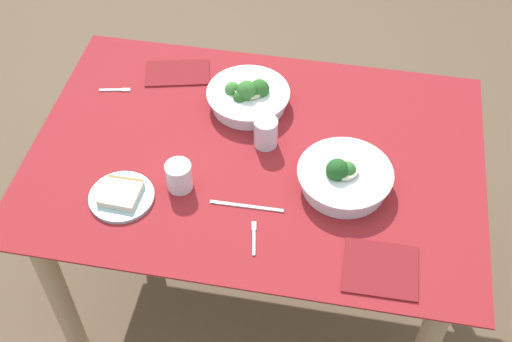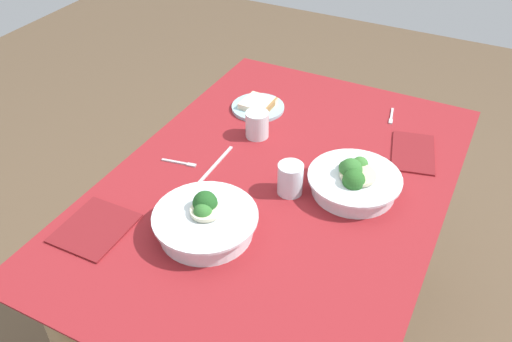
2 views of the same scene
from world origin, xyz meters
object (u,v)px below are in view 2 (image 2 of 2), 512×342
object	(u,v)px
bread_side_plate	(258,106)
fork_by_near_bowl	(180,163)
water_glass_center	(290,179)
broccoli_bowl_near	(354,181)
fork_by_far_bowl	(391,117)
napkin_folded_upper	(95,228)
broccoli_bowl_far	(206,221)
napkin_folded_lower	(413,152)
table_knife_left	(215,165)
water_glass_side	(257,124)

from	to	relation	value
bread_side_plate	fork_by_near_bowl	size ratio (longest dim) A/B	1.66
fork_by_near_bowl	water_glass_center	bearing A→B (deg)	-5.52
broccoli_bowl_near	fork_by_far_bowl	distance (m)	0.44
broccoli_bowl_near	fork_by_far_bowl	world-z (taller)	broccoli_bowl_near
napkin_folded_upper	broccoli_bowl_far	bearing A→B (deg)	-65.07
bread_side_plate	fork_by_near_bowl	xyz separation A→B (m)	(-0.39, 0.07, -0.01)
fork_by_far_bowl	napkin_folded_lower	bearing A→B (deg)	22.54
napkin_folded_upper	water_glass_center	bearing A→B (deg)	-46.69
water_glass_center	fork_by_far_bowl	size ratio (longest dim) A/B	0.93
broccoli_bowl_near	fork_by_far_bowl	size ratio (longest dim) A/B	2.61
bread_side_plate	napkin_folded_lower	distance (m)	0.55
fork_by_near_bowl	table_knife_left	bearing A→B (deg)	11.19
broccoli_bowl_far	fork_by_near_bowl	size ratio (longest dim) A/B	2.45
water_glass_center	table_knife_left	size ratio (longest dim) A/B	0.45
broccoli_bowl_far	water_glass_side	xyz separation A→B (m)	(0.46, 0.08, 0.01)
bread_side_plate	napkin_folded_upper	xyz separation A→B (m)	(-0.74, 0.11, -0.01)
water_glass_center	napkin_folded_lower	size ratio (longest dim) A/B	0.44
bread_side_plate	water_glass_side	world-z (taller)	water_glass_side
broccoli_bowl_near	broccoli_bowl_far	bearing A→B (deg)	139.11
water_glass_side	napkin_folded_upper	distance (m)	0.62
broccoli_bowl_near	napkin_folded_upper	distance (m)	0.72
bread_side_plate	napkin_folded_upper	bearing A→B (deg)	171.50
broccoli_bowl_near	water_glass_side	world-z (taller)	broccoli_bowl_near
fork_by_far_bowl	napkin_folded_upper	distance (m)	1.05
bread_side_plate	table_knife_left	world-z (taller)	bread_side_plate
napkin_folded_upper	water_glass_side	bearing A→B (deg)	-17.33
water_glass_center	napkin_folded_upper	world-z (taller)	water_glass_center
broccoli_bowl_near	table_knife_left	world-z (taller)	broccoli_bowl_near
bread_side_plate	fork_by_far_bowl	bearing A→B (deg)	-69.91
water_glass_side	fork_by_near_bowl	bearing A→B (deg)	149.95
bread_side_plate	water_glass_center	distance (m)	0.47
broccoli_bowl_near	napkin_folded_lower	world-z (taller)	broccoli_bowl_near
fork_by_far_bowl	table_knife_left	xyz separation A→B (m)	(-0.51, 0.40, -0.00)
broccoli_bowl_far	water_glass_center	world-z (taller)	broccoli_bowl_far
napkin_folded_lower	bread_side_plate	bearing A→B (deg)	88.20
water_glass_center	fork_by_far_bowl	distance (m)	0.55
bread_side_plate	fork_by_near_bowl	world-z (taller)	bread_side_plate
bread_side_plate	fork_by_far_bowl	world-z (taller)	bread_side_plate
bread_side_plate	napkin_folded_lower	xyz separation A→B (m)	(-0.02, -0.55, -0.01)
broccoli_bowl_far	broccoli_bowl_near	bearing A→B (deg)	-40.89
fork_by_far_bowl	water_glass_side	bearing A→B (deg)	-60.78
water_glass_side	fork_by_far_bowl	world-z (taller)	water_glass_side
water_glass_center	fork_by_near_bowl	distance (m)	0.36
broccoli_bowl_far	water_glass_side	bearing A→B (deg)	10.39
broccoli_bowl_near	napkin_folded_upper	bearing A→B (deg)	129.43
napkin_folded_upper	bread_side_plate	bearing A→B (deg)	-8.50
broccoli_bowl_near	water_glass_center	distance (m)	0.18
table_knife_left	napkin_folded_lower	xyz separation A→B (m)	(0.34, -0.52, 0.00)
broccoli_bowl_near	table_knife_left	xyz separation A→B (m)	(-0.07, 0.41, -0.03)
water_glass_center	fork_by_far_bowl	world-z (taller)	water_glass_center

